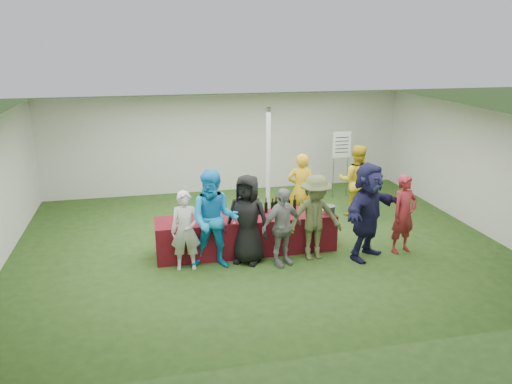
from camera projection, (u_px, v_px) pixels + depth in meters
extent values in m
plane|color=#284719|center=(258.00, 243.00, 10.55)|extent=(60.00, 60.00, 0.00)
plane|color=white|center=(227.00, 143.00, 13.89)|extent=(10.00, 0.00, 10.00)
plane|color=white|center=(327.00, 265.00, 6.42)|extent=(10.00, 0.00, 10.00)
plane|color=white|center=(475.00, 169.00, 11.19)|extent=(0.00, 8.00, 8.00)
plane|color=white|center=(259.00, 116.00, 9.76)|extent=(10.00, 10.00, 0.00)
cylinder|color=silver|center=(268.00, 167.00, 11.38)|extent=(0.10, 0.10, 2.70)
cube|color=maroon|center=(246.00, 234.00, 10.05)|extent=(3.60, 0.80, 0.75)
cylinder|color=black|center=(259.00, 209.00, 10.05)|extent=(0.07, 0.07, 0.22)
cylinder|color=black|center=(259.00, 202.00, 10.01)|extent=(0.03, 0.03, 0.08)
cylinder|color=#9A1C0E|center=(259.00, 199.00, 9.99)|extent=(0.03, 0.03, 0.02)
cylinder|color=black|center=(266.00, 208.00, 10.13)|extent=(0.07, 0.07, 0.22)
cylinder|color=black|center=(266.00, 201.00, 10.08)|extent=(0.03, 0.03, 0.08)
cylinder|color=#9A1C0E|center=(266.00, 198.00, 10.07)|extent=(0.03, 0.03, 0.02)
cylinder|color=black|center=(272.00, 207.00, 10.14)|extent=(0.07, 0.07, 0.22)
cylinder|color=black|center=(273.00, 200.00, 10.10)|extent=(0.03, 0.03, 0.08)
cylinder|color=#9A1C0E|center=(273.00, 198.00, 10.08)|extent=(0.03, 0.03, 0.02)
cylinder|color=black|center=(276.00, 206.00, 10.21)|extent=(0.07, 0.07, 0.22)
cylinder|color=black|center=(276.00, 199.00, 10.17)|extent=(0.03, 0.03, 0.08)
cylinder|color=#9A1C0E|center=(276.00, 197.00, 10.15)|extent=(0.03, 0.03, 0.02)
cylinder|color=black|center=(285.00, 206.00, 10.21)|extent=(0.07, 0.07, 0.22)
cylinder|color=black|center=(285.00, 199.00, 10.17)|extent=(0.03, 0.03, 0.08)
cylinder|color=#9A1C0E|center=(285.00, 197.00, 10.16)|extent=(0.03, 0.03, 0.02)
cylinder|color=black|center=(289.00, 205.00, 10.27)|extent=(0.07, 0.07, 0.22)
cylinder|color=black|center=(289.00, 198.00, 10.23)|extent=(0.03, 0.03, 0.08)
cylinder|color=#9A1C0E|center=(289.00, 196.00, 10.21)|extent=(0.03, 0.03, 0.02)
cylinder|color=black|center=(295.00, 205.00, 10.30)|extent=(0.07, 0.07, 0.22)
cylinder|color=black|center=(295.00, 198.00, 10.25)|extent=(0.03, 0.03, 0.08)
cylinder|color=#9A1C0E|center=(295.00, 195.00, 10.24)|extent=(0.03, 0.03, 0.02)
cylinder|color=silver|center=(178.00, 226.00, 9.45)|extent=(0.06, 0.06, 0.00)
cylinder|color=silver|center=(178.00, 224.00, 9.44)|extent=(0.01, 0.01, 0.07)
cylinder|color=silver|center=(178.00, 220.00, 9.42)|extent=(0.06, 0.06, 0.08)
cylinder|color=#4D080B|center=(178.00, 221.00, 9.43)|extent=(0.05, 0.05, 0.02)
cylinder|color=silver|center=(190.00, 225.00, 9.46)|extent=(0.06, 0.06, 0.00)
cylinder|color=silver|center=(190.00, 223.00, 9.45)|extent=(0.01, 0.01, 0.07)
cylinder|color=silver|center=(190.00, 219.00, 9.43)|extent=(0.06, 0.06, 0.08)
cylinder|color=#4D080B|center=(190.00, 221.00, 9.44)|extent=(0.05, 0.05, 0.02)
cylinder|color=silver|center=(207.00, 224.00, 9.51)|extent=(0.06, 0.06, 0.00)
cylinder|color=silver|center=(207.00, 223.00, 9.50)|extent=(0.01, 0.01, 0.07)
cylinder|color=silver|center=(206.00, 219.00, 9.48)|extent=(0.06, 0.06, 0.08)
cylinder|color=#4D080B|center=(206.00, 220.00, 9.48)|extent=(0.05, 0.05, 0.02)
cylinder|color=silver|center=(234.00, 223.00, 9.59)|extent=(0.06, 0.06, 0.00)
cylinder|color=silver|center=(234.00, 221.00, 9.58)|extent=(0.01, 0.01, 0.07)
cylinder|color=silver|center=(234.00, 217.00, 9.56)|extent=(0.06, 0.06, 0.08)
cylinder|color=#4D080B|center=(234.00, 219.00, 9.57)|extent=(0.05, 0.05, 0.02)
cylinder|color=silver|center=(251.00, 210.00, 10.01)|extent=(0.07, 0.07, 0.20)
cylinder|color=silver|center=(251.00, 205.00, 9.97)|extent=(0.03, 0.03, 0.03)
cube|color=white|center=(317.00, 210.00, 10.30)|extent=(0.25, 0.18, 0.03)
cylinder|color=slate|center=(329.00, 210.00, 10.05)|extent=(0.24, 0.24, 0.18)
cylinder|color=slate|center=(333.00, 178.00, 13.46)|extent=(0.02, 0.02, 1.10)
cylinder|color=slate|center=(347.00, 177.00, 13.54)|extent=(0.02, 0.02, 1.10)
cube|color=white|center=(342.00, 145.00, 13.23)|extent=(0.50, 0.02, 0.70)
cube|color=black|center=(342.00, 137.00, 13.16)|extent=(0.36, 0.01, 0.02)
cube|color=black|center=(342.00, 141.00, 13.19)|extent=(0.36, 0.01, 0.02)
cube|color=black|center=(342.00, 145.00, 13.22)|extent=(0.36, 0.01, 0.02)
cube|color=black|center=(342.00, 149.00, 13.25)|extent=(0.36, 0.01, 0.02)
cube|color=black|center=(342.00, 152.00, 13.28)|extent=(0.36, 0.01, 0.02)
imported|color=gold|center=(301.00, 189.00, 11.42)|extent=(0.70, 0.55, 1.68)
imported|color=gold|center=(356.00, 181.00, 11.98)|extent=(1.05, 0.96, 1.75)
imported|color=silver|center=(186.00, 231.00, 9.19)|extent=(0.58, 0.41, 1.51)
imported|color=#148ED7|center=(214.00, 220.00, 9.20)|extent=(1.06, 0.91, 1.89)
imported|color=black|center=(247.00, 219.00, 9.44)|extent=(1.02, 0.92, 1.74)
imported|color=gray|center=(282.00, 227.00, 9.36)|extent=(0.97, 0.67, 1.52)
imported|color=#4C542D|center=(315.00, 218.00, 9.60)|extent=(1.13, 0.69, 1.70)
imported|color=#18183A|center=(368.00, 211.00, 9.62)|extent=(1.79, 1.49, 1.92)
imported|color=maroon|center=(404.00, 214.00, 9.92)|extent=(0.67, 0.53, 1.61)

